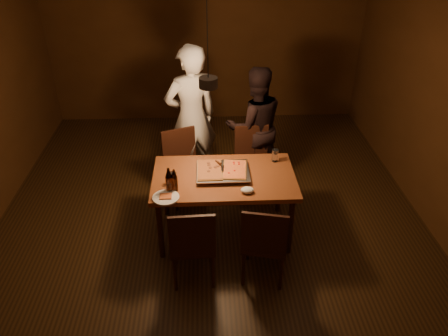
{
  "coord_description": "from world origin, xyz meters",
  "views": [
    {
      "loc": [
        -0.04,
        -3.95,
        3.23
      ],
      "look_at": [
        0.15,
        -0.09,
        0.85
      ],
      "focal_mm": 35.0,
      "sensor_mm": 36.0,
      "label": 1
    }
  ],
  "objects_px": {
    "chair_far_left": "(182,159)",
    "beer_bottle_b": "(174,180)",
    "chair_far_right": "(253,156)",
    "diner_white": "(191,117)",
    "plate_slice": "(166,197)",
    "pizza_tray": "(223,172)",
    "beer_bottle_a": "(169,180)",
    "dining_table": "(224,182)",
    "chair_near_left": "(192,240)",
    "chair_near_right": "(265,238)",
    "diner_dark": "(255,126)",
    "pendant_lamp": "(208,82)"
  },
  "relations": [
    {
      "from": "dining_table",
      "to": "chair_near_left",
      "type": "xyz_separation_m",
      "value": [
        -0.33,
        -0.75,
        -0.14
      ]
    },
    {
      "from": "pizza_tray",
      "to": "beer_bottle_b",
      "type": "xyz_separation_m",
      "value": [
        -0.49,
        -0.27,
        0.1
      ]
    },
    {
      "from": "chair_far_left",
      "to": "diner_dark",
      "type": "xyz_separation_m",
      "value": [
        0.92,
        0.36,
        0.24
      ]
    },
    {
      "from": "beer_bottle_a",
      "to": "beer_bottle_b",
      "type": "bearing_deg",
      "value": 12.98
    },
    {
      "from": "diner_dark",
      "to": "plate_slice",
      "type": "bearing_deg",
      "value": 45.53
    },
    {
      "from": "dining_table",
      "to": "chair_far_left",
      "type": "bearing_deg",
      "value": 122.78
    },
    {
      "from": "diner_dark",
      "to": "chair_far_right",
      "type": "bearing_deg",
      "value": 71.32
    },
    {
      "from": "chair_near_left",
      "to": "plate_slice",
      "type": "relative_size",
      "value": 1.84
    },
    {
      "from": "chair_far_left",
      "to": "diner_dark",
      "type": "height_order",
      "value": "diner_dark"
    },
    {
      "from": "beer_bottle_a",
      "to": "pendant_lamp",
      "type": "bearing_deg",
      "value": 40.07
    },
    {
      "from": "beer_bottle_a",
      "to": "plate_slice",
      "type": "bearing_deg",
      "value": -104.82
    },
    {
      "from": "chair_far_right",
      "to": "diner_dark",
      "type": "bearing_deg",
      "value": -105.66
    },
    {
      "from": "beer_bottle_a",
      "to": "pendant_lamp",
      "type": "distance_m",
      "value": 1.03
    },
    {
      "from": "chair_far_left",
      "to": "beer_bottle_a",
      "type": "relative_size",
      "value": 2.06
    },
    {
      "from": "chair_far_right",
      "to": "diner_white",
      "type": "relative_size",
      "value": 0.26
    },
    {
      "from": "chair_far_left",
      "to": "chair_near_left",
      "type": "bearing_deg",
      "value": 74.66
    },
    {
      "from": "diner_white",
      "to": "pendant_lamp",
      "type": "relative_size",
      "value": 1.67
    },
    {
      "from": "chair_far_left",
      "to": "pizza_tray",
      "type": "xyz_separation_m",
      "value": [
        0.47,
        -0.71,
        0.24
      ]
    },
    {
      "from": "chair_far_left",
      "to": "pendant_lamp",
      "type": "height_order",
      "value": "pendant_lamp"
    },
    {
      "from": "chair_far_right",
      "to": "diner_white",
      "type": "xyz_separation_m",
      "value": [
        -0.75,
        0.32,
        0.38
      ]
    },
    {
      "from": "chair_near_right",
      "to": "plate_slice",
      "type": "distance_m",
      "value": 1.03
    },
    {
      "from": "chair_near_left",
      "to": "chair_near_right",
      "type": "xyz_separation_m",
      "value": [
        0.67,
        -0.01,
        0.0
      ]
    },
    {
      "from": "chair_far_right",
      "to": "plate_slice",
      "type": "bearing_deg",
      "value": 43.2
    },
    {
      "from": "pizza_tray",
      "to": "pendant_lamp",
      "type": "height_order",
      "value": "pendant_lamp"
    },
    {
      "from": "chair_far_left",
      "to": "beer_bottle_b",
      "type": "bearing_deg",
      "value": 67.52
    },
    {
      "from": "chair_far_right",
      "to": "dining_table",
      "type": "bearing_deg",
      "value": 56.86
    },
    {
      "from": "chair_far_right",
      "to": "plate_slice",
      "type": "height_order",
      "value": "chair_far_right"
    },
    {
      "from": "dining_table",
      "to": "diner_dark",
      "type": "relative_size",
      "value": 0.96
    },
    {
      "from": "chair_near_left",
      "to": "diner_dark",
      "type": "distance_m",
      "value": 2.02
    },
    {
      "from": "beer_bottle_a",
      "to": "plate_slice",
      "type": "height_order",
      "value": "beer_bottle_a"
    },
    {
      "from": "dining_table",
      "to": "chair_near_right",
      "type": "distance_m",
      "value": 0.84
    },
    {
      "from": "beer_bottle_b",
      "to": "diner_dark",
      "type": "bearing_deg",
      "value": 54.86
    },
    {
      "from": "chair_near_left",
      "to": "plate_slice",
      "type": "height_order",
      "value": "chair_near_left"
    },
    {
      "from": "beer_bottle_b",
      "to": "beer_bottle_a",
      "type": "bearing_deg",
      "value": -167.02
    },
    {
      "from": "chair_near_left",
      "to": "beer_bottle_a",
      "type": "distance_m",
      "value": 0.64
    },
    {
      "from": "chair_near_right",
      "to": "chair_far_left",
      "type": "bearing_deg",
      "value": 131.28
    },
    {
      "from": "pizza_tray",
      "to": "diner_white",
      "type": "xyz_separation_m",
      "value": [
        -0.35,
        1.07,
        0.15
      ]
    },
    {
      "from": "beer_bottle_a",
      "to": "diner_dark",
      "type": "xyz_separation_m",
      "value": [
        1.0,
        1.36,
        -0.1
      ]
    },
    {
      "from": "chair_near_left",
      "to": "pizza_tray",
      "type": "height_order",
      "value": "chair_near_left"
    },
    {
      "from": "chair_near_right",
      "to": "pizza_tray",
      "type": "distance_m",
      "value": 0.9
    },
    {
      "from": "chair_far_left",
      "to": "diner_white",
      "type": "relative_size",
      "value": 0.29
    },
    {
      "from": "chair_far_right",
      "to": "beer_bottle_b",
      "type": "height_order",
      "value": "beer_bottle_b"
    },
    {
      "from": "pizza_tray",
      "to": "dining_table",
      "type": "bearing_deg",
      "value": -77.79
    },
    {
      "from": "pendant_lamp",
      "to": "chair_far_left",
      "type": "bearing_deg",
      "value": 117.1
    },
    {
      "from": "chair_far_left",
      "to": "plate_slice",
      "type": "height_order",
      "value": "chair_far_left"
    },
    {
      "from": "beer_bottle_b",
      "to": "chair_near_left",
      "type": "bearing_deg",
      "value": -71.19
    },
    {
      "from": "chair_far_right",
      "to": "chair_near_left",
      "type": "xyz_separation_m",
      "value": [
        -0.72,
        -1.53,
        0.0
      ]
    },
    {
      "from": "chair_near_right",
      "to": "plate_slice",
      "type": "height_order",
      "value": "chair_near_right"
    },
    {
      "from": "chair_near_right",
      "to": "diner_dark",
      "type": "height_order",
      "value": "diner_dark"
    },
    {
      "from": "chair_far_left",
      "to": "beer_bottle_a",
      "type": "xyz_separation_m",
      "value": [
        -0.08,
        -0.99,
        0.34
      ]
    }
  ]
}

